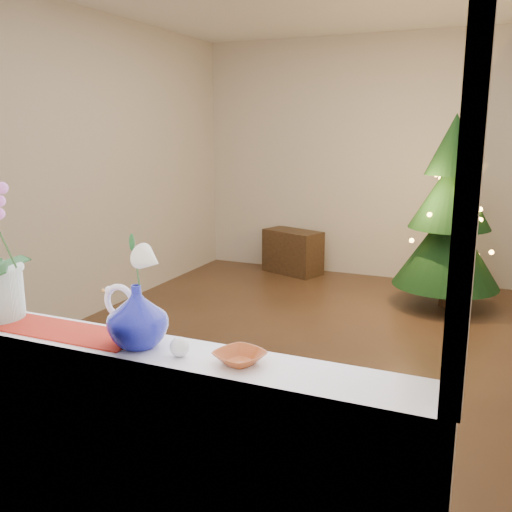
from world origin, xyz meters
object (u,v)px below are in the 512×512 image
Objects in this scene: blue_vase at (137,311)px; amber_dish at (240,358)px; side_table at (293,252)px; swan at (132,316)px; paperweight at (180,347)px; xmas_tree at (450,213)px.

amber_dish is (0.40, 0.01, -0.11)m from blue_vase.
blue_vase is at bearing -56.56° from side_table.
blue_vase reaches higher than swan.
amber_dish is at bearing 7.92° from paperweight.
paperweight is at bearing -6.48° from blue_vase.
amber_dish is 4.00m from xmas_tree.
xmas_tree is at bearing 0.58° from side_table.
paperweight is 4.05m from xmas_tree.
swan is at bearing 169.32° from paperweight.
swan is 4.79m from side_table.
swan is 0.45m from amber_dish.
blue_vase is 1.89× the size of amber_dish.
blue_vase is at bearing 173.52° from paperweight.
paperweight is at bearing 10.61° from swan.
swan is 0.05m from blue_vase.
swan reaches higher than paperweight.
blue_vase reaches higher than paperweight.
swan is at bearing 151.55° from blue_vase.
side_table is (-1.05, 4.61, -0.77)m from swan.
swan is 1.74× the size of amber_dish.
amber_dish is 0.08× the size of xmas_tree.
amber_dish is at bearing -51.96° from side_table.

